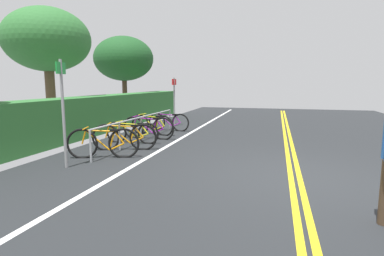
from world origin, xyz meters
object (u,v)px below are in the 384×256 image
bike_rack (141,123)px  bicycle_0 (103,143)px  bicycle_4 (152,125)px  tree_mid (47,40)px  bicycle_1 (125,137)px  bicycle_3 (148,128)px  tree_far_right (124,59)px  bicycle_5 (169,122)px  sign_post_near (63,104)px  bicycle_2 (132,133)px  sign_post_far (174,97)px

bike_rack → bicycle_0: size_ratio=3.27×
bicycle_4 → tree_mid: size_ratio=0.38×
bicycle_1 → tree_mid: (2.39, 4.25, 2.98)m
bicycle_3 → tree_far_right: (6.26, 4.05, 2.72)m
bicycle_0 → bicycle_3: bearing=-0.3°
bicycle_5 → sign_post_near: 5.63m
bicycle_5 → tree_mid: tree_mid is taller
bicycle_1 → bicycle_3: (1.75, 0.06, 0.00)m
bike_rack → sign_post_near: 3.35m
bicycle_5 → tree_far_right: (4.42, 4.09, 2.75)m
bicycle_3 → tree_mid: (0.65, 4.19, 2.97)m
bicycle_2 → tree_mid: bearing=70.1°
bicycle_3 → bicycle_4: 0.84m
bicycle_4 → sign_post_far: sign_post_far is taller
bicycle_0 → bicycle_3: 2.69m
bicycle_1 → tree_mid: size_ratio=0.37×
bicycle_1 → tree_far_right: (8.01, 4.11, 2.73)m
sign_post_near → sign_post_far: (6.75, -0.18, -0.14)m
sign_post_far → bicycle_0: bearing=-178.8°
bicycle_2 → bicycle_4: bearing=1.0°
tree_far_right → sign_post_far: bearing=-129.2°
sign_post_near → sign_post_far: bearing=-1.5°
bicycle_1 → sign_post_near: 2.22m
bicycle_2 → sign_post_near: bearing=177.2°
bicycle_2 → bicycle_5: bicycle_5 is taller
bike_rack → bicycle_2: 0.46m
bicycle_5 → tree_far_right: bearing=42.8°
bicycle_2 → tree_far_right: tree_far_right is taller
bicycle_5 → sign_post_far: size_ratio=0.83×
bicycle_5 → bicycle_3: bearing=178.7°
bicycle_4 → tree_far_right: 7.21m
bicycle_1 → tree_far_right: size_ratio=0.39×
tree_mid → tree_far_right: 5.62m
bicycle_1 → bicycle_2: (0.94, 0.24, -0.04)m
bike_rack → bicycle_3: 0.49m
sign_post_far → bicycle_5: bearing=-171.8°
bicycle_4 → tree_far_right: tree_far_right is taller
bicycle_5 → bicycle_1: bearing=-179.7°
bicycle_2 → sign_post_far: 3.98m
bicycle_4 → tree_mid: (-0.16, 3.99, 2.99)m
bike_rack → bicycle_2: (-0.36, 0.12, -0.25)m
bicycle_1 → sign_post_near: size_ratio=0.73×
bicycle_0 → bicycle_2: bearing=4.9°
bike_rack → bicycle_1: 1.33m
bicycle_0 → tree_mid: tree_mid is taller
tree_mid → bicycle_1: bearing=-119.4°
sign_post_far → tree_mid: size_ratio=0.45×
bicycle_4 → bicycle_2: bearing=-179.0°
bike_rack → bicycle_3: size_ratio=3.05×
bicycle_0 → tree_far_right: 10.19m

